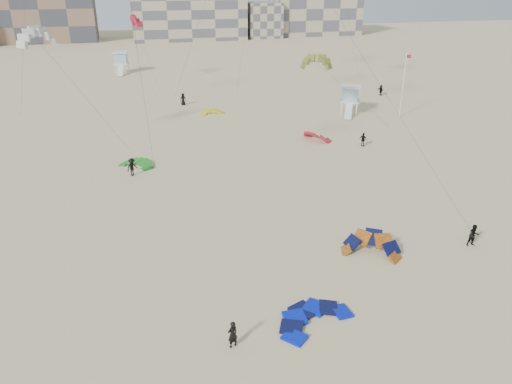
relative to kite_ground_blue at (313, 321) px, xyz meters
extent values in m
plane|color=tan|center=(-1.01, 1.85, 0.00)|extent=(320.00, 320.00, 0.00)
imported|color=black|center=(-4.91, -0.96, 0.81)|extent=(0.70, 0.58, 1.62)
imported|color=black|center=(14.26, 5.33, 0.85)|extent=(0.88, 0.72, 1.69)
imported|color=black|center=(-9.57, 25.34, 0.90)|extent=(1.33, 1.22, 1.80)
imported|color=black|center=(16.22, 28.11, 0.80)|extent=(0.92, 0.95, 1.60)
imported|color=black|center=(-1.59, 52.38, 0.89)|extent=(0.87, 0.56, 1.77)
imported|color=black|center=(30.00, 51.02, 0.85)|extent=(0.54, 1.59, 1.70)
cylinder|color=#3F3F3F|center=(-7.99, 20.71, 10.20)|extent=(1.05, 8.41, 18.40)
cylinder|color=#3F3F3F|center=(11.34, 19.46, 11.26)|extent=(5.53, 28.40, 20.53)
cylinder|color=#3F3F3F|center=(-13.79, 32.79, 6.52)|extent=(8.09, 4.76, 11.06)
cylinder|color=#3F3F3F|center=(0.17, 46.90, 11.31)|extent=(6.81, 7.57, 20.64)
cylinder|color=#3F3F3F|center=(17.12, 33.41, 4.66)|extent=(8.40, 4.50, 7.33)
cylinder|color=#3F3F3F|center=(25.74, 54.34, 9.01)|extent=(2.44, 4.76, 16.03)
cylinder|color=#3F3F3F|center=(-21.07, 46.53, 10.94)|extent=(4.47, 1.38, 19.88)
cylinder|color=#3F3F3F|center=(9.55, 57.55, 12.55)|extent=(5.14, 7.22, 23.12)
cylinder|color=#3F3F3F|center=(-5.85, 63.23, 5.81)|extent=(2.51, 10.77, 9.64)
cube|color=white|center=(20.65, 42.06, 1.73)|extent=(3.49, 3.49, 0.13)
cube|color=#99B9D1|center=(20.65, 42.06, 2.73)|extent=(2.86, 2.86, 1.85)
cube|color=white|center=(20.65, 42.06, 3.73)|extent=(3.61, 3.61, 0.15)
cube|color=white|center=(20.65, 39.56, 0.83)|extent=(2.01, 2.77, 1.54)
cube|color=white|center=(-10.40, 81.09, 1.84)|extent=(3.05, 3.05, 0.14)
cube|color=#99B9D1|center=(-10.40, 81.09, 2.89)|extent=(2.51, 2.51, 1.97)
cube|color=white|center=(-10.40, 81.09, 3.96)|extent=(3.16, 3.16, 0.16)
cube|color=white|center=(-10.40, 78.43, 0.89)|extent=(1.30, 2.89, 1.63)
cylinder|color=white|center=(26.42, 38.29, 4.36)|extent=(0.11, 0.11, 8.72)
cube|color=red|center=(26.75, 38.29, 8.18)|extent=(0.65, 0.02, 0.44)
cube|color=#80624D|center=(-31.01, 135.85, 9.00)|extent=(28.00, 14.00, 18.00)
cube|color=tan|center=(8.99, 131.85, 6.00)|extent=(32.00, 16.00, 12.00)
cube|color=tan|center=(48.99, 133.85, 8.00)|extent=(26.00, 14.00, 16.00)
cube|color=tan|center=(30.99, 129.85, 5.00)|extent=(10.00, 10.00, 10.00)
camera|label=1|loc=(-8.79, -21.70, 18.44)|focal=35.00mm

